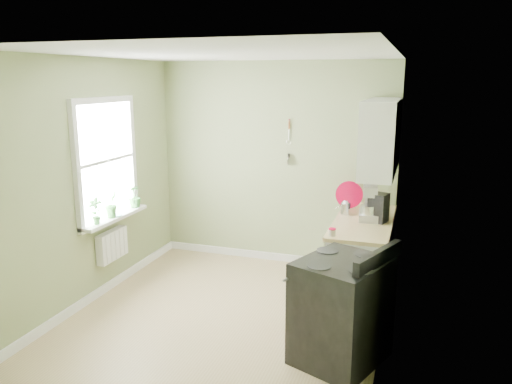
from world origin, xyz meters
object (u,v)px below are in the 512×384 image
(coffee_maker, at_px, (378,208))
(stand_mixer, at_px, (370,203))
(kettle, at_px, (345,207))
(stove, at_px, (342,310))

(coffee_maker, bearing_deg, stand_mixer, 147.54)
(coffee_maker, bearing_deg, kettle, 154.80)
(stove, xyz_separation_m, coffee_maker, (0.16, 1.43, 0.59))
(stove, xyz_separation_m, kettle, (-0.23, 1.61, 0.52))
(stove, bearing_deg, kettle, 98.06)
(stove, height_order, kettle, kettle)
(stand_mixer, xyz_separation_m, kettle, (-0.29, 0.12, -0.10))
(kettle, distance_m, coffee_maker, 0.44)
(stove, height_order, coffee_maker, coffee_maker)
(stove, distance_m, stand_mixer, 1.62)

